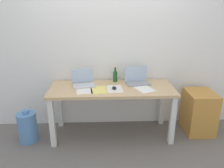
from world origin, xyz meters
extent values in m
plane|color=slate|center=(0.00, 0.00, 0.00)|extent=(8.00, 8.00, 0.00)
cube|color=white|center=(0.00, 0.40, 1.30)|extent=(5.20, 0.08, 2.60)
cube|color=tan|center=(0.00, 0.00, 0.72)|extent=(1.74, 0.68, 0.04)
cube|color=silver|center=(-0.81, -0.28, 0.35)|extent=(0.07, 0.07, 0.70)
cube|color=silver|center=(0.81, -0.28, 0.35)|extent=(0.07, 0.07, 0.70)
cube|color=silver|center=(-0.81, 0.28, 0.35)|extent=(0.07, 0.07, 0.70)
cube|color=silver|center=(0.81, 0.28, 0.35)|extent=(0.07, 0.07, 0.70)
cube|color=silver|center=(-0.39, 0.06, 0.75)|extent=(0.34, 0.26, 0.02)
cube|color=silver|center=(-0.42, 0.16, 0.87)|extent=(0.31, 0.10, 0.21)
cube|color=gray|center=(0.39, 0.12, 0.75)|extent=(0.37, 0.26, 0.02)
cube|color=silver|center=(0.37, 0.22, 0.87)|extent=(0.33, 0.08, 0.22)
cylinder|color=#1E5123|center=(0.06, 0.25, 0.82)|extent=(0.06, 0.06, 0.15)
cylinder|color=#1E5123|center=(0.06, 0.25, 0.93)|extent=(0.03, 0.03, 0.07)
cylinder|color=gold|center=(0.06, 0.25, 0.97)|extent=(0.03, 0.03, 0.01)
ellipsoid|color=black|center=(0.03, -0.07, 0.76)|extent=(0.06, 0.10, 0.03)
cube|color=white|center=(0.03, -0.06, 0.75)|extent=(0.23, 0.31, 0.00)
cube|color=#F4E06B|center=(-0.19, -0.09, 0.75)|extent=(0.23, 0.31, 0.00)
cube|color=white|center=(0.44, -0.08, 0.75)|extent=(0.31, 0.35, 0.00)
cube|color=white|center=(-0.38, -0.10, 0.75)|extent=(0.25, 0.32, 0.00)
cylinder|color=#598CC6|center=(-1.19, -0.13, 0.21)|extent=(0.26, 0.26, 0.43)
cylinder|color=#598CC6|center=(-1.19, -0.13, 0.45)|extent=(0.09, 0.09, 0.05)
cube|color=#C68938|center=(1.31, 0.04, 0.32)|extent=(0.40, 0.48, 0.63)
camera|label=1|loc=(-0.12, -2.95, 1.84)|focal=36.03mm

